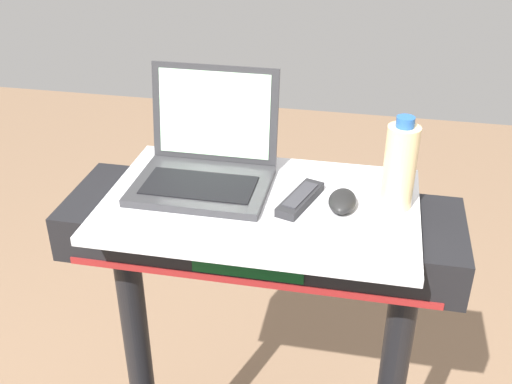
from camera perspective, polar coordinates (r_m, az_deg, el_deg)
desk_board at (r=1.38m, az=0.41°, el=-1.16°), size 0.70×0.45×0.02m
laptop at (r=1.44m, az=-4.64°, el=2.85°), size 0.31×0.27×0.25m
computer_mouse at (r=1.35m, az=7.97°, el=-0.82°), size 0.06×0.10×0.03m
water_bottle at (r=1.35m, az=13.12°, el=2.36°), size 0.07×0.07×0.21m
tv_remote at (r=1.36m, az=4.11°, el=-0.63°), size 0.09×0.17×0.02m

